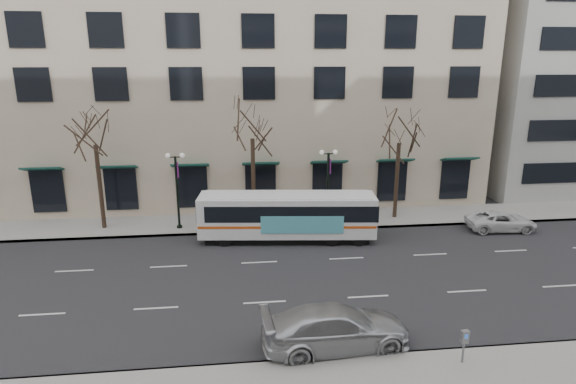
{
  "coord_description": "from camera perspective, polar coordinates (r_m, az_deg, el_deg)",
  "views": [
    {
      "loc": [
        -1.17,
        -22.67,
        11.13
      ],
      "look_at": [
        1.65,
        2.53,
        4.0
      ],
      "focal_mm": 30.0,
      "sensor_mm": 36.0,
      "label": 1
    }
  ],
  "objects": [
    {
      "name": "ground",
      "position": [
        25.28,
        -3.14,
        -10.44
      ],
      "size": [
        160.0,
        160.0,
        0.0
      ],
      "primitive_type": "plane",
      "color": "black",
      "rests_on": "ground"
    },
    {
      "name": "lamp_post_right",
      "position": [
        32.53,
        4.77,
        1.07
      ],
      "size": [
        1.22,
        0.45,
        5.21
      ],
      "color": "black",
      "rests_on": "ground"
    },
    {
      "name": "city_bus",
      "position": [
        30.01,
        0.04,
        -2.76
      ],
      "size": [
        11.15,
        3.54,
        2.97
      ],
      "rotation": [
        0.0,
        0.0,
        -0.11
      ],
      "color": "white",
      "rests_on": "ground"
    },
    {
      "name": "building_hotel",
      "position": [
        43.69,
        -7.81,
        16.71
      ],
      "size": [
        40.0,
        20.0,
        24.0
      ],
      "primitive_type": "cube",
      "color": "tan",
      "rests_on": "ground"
    },
    {
      "name": "sidewalk_far",
      "position": [
        34.11,
        4.39,
        -3.26
      ],
      "size": [
        80.0,
        4.0,
        0.15
      ],
      "primitive_type": "cube",
      "color": "gray",
      "rests_on": "ground"
    },
    {
      "name": "silver_car",
      "position": [
        19.77,
        5.71,
        -15.68
      ],
      "size": [
        6.07,
        2.84,
        1.71
      ],
      "primitive_type": "imported",
      "rotation": [
        0.0,
        0.0,
        1.65
      ],
      "color": "#B9BCC1",
      "rests_on": "ground"
    },
    {
      "name": "pay_station",
      "position": [
        19.63,
        20.19,
        -16.09
      ],
      "size": [
        0.3,
        0.21,
        1.32
      ],
      "rotation": [
        0.0,
        0.0,
        0.09
      ],
      "color": "gray",
      "rests_on": "sidewalk_near"
    },
    {
      "name": "lamp_post_left",
      "position": [
        32.17,
        -13.0,
        0.55
      ],
      "size": [
        1.22,
        0.45,
        5.21
      ],
      "color": "black",
      "rests_on": "ground"
    },
    {
      "name": "tree_far_left",
      "position": [
        32.99,
        -22.02,
        6.85
      ],
      "size": [
        3.6,
        3.6,
        8.34
      ],
      "color": "black",
      "rests_on": "ground"
    },
    {
      "name": "tree_far_right",
      "position": [
        33.73,
        13.12,
        7.27
      ],
      "size": [
        3.6,
        3.6,
        8.06
      ],
      "color": "black",
      "rests_on": "ground"
    },
    {
      "name": "white_pickup",
      "position": [
        34.99,
        23.93,
        -3.17
      ],
      "size": [
        4.63,
        2.39,
        1.25
      ],
      "primitive_type": "imported",
      "rotation": [
        0.0,
        0.0,
        1.5
      ],
      "color": "silver",
      "rests_on": "ground"
    },
    {
      "name": "tree_far_mid",
      "position": [
        31.78,
        -4.27,
        8.02
      ],
      "size": [
        3.6,
        3.6,
        8.55
      ],
      "color": "black",
      "rests_on": "ground"
    }
  ]
}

